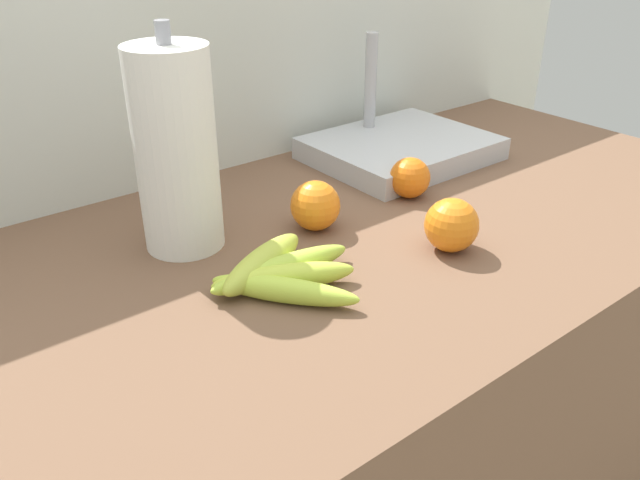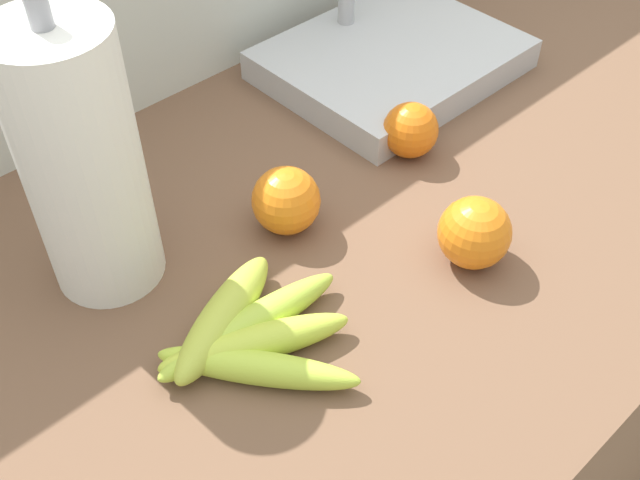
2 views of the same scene
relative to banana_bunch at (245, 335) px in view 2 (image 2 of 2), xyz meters
The scene contains 8 objects.
counter 0.50m from the banana_bunch, 15.78° to the left, with size 1.53×0.70×0.87m, color brown.
wall_back 0.53m from the banana_bunch, 66.51° to the left, with size 1.93×0.06×1.30m, color silver.
banana_bunch is the anchor object (origin of this frame).
orange_center 0.27m from the banana_bunch, 16.02° to the right, with size 0.08×0.08×0.08m, color orange.
orange_right 0.18m from the banana_bunch, 35.50° to the left, with size 0.08×0.08×0.08m, color orange.
orange_front 0.36m from the banana_bunch, 15.87° to the left, with size 0.07×0.07×0.07m, color orange.
paper_towel_roll 0.22m from the banana_bunch, 102.34° to the left, with size 0.11×0.11×0.32m.
sink_basin 0.52m from the banana_bunch, 27.60° to the left, with size 0.33×0.27×0.23m.
Camera 2 is at (-0.44, -0.43, 1.48)m, focal length 42.59 mm.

